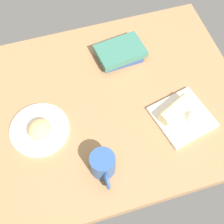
% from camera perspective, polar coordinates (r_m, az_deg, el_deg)
% --- Properties ---
extents(dining_table, '(1.10, 0.90, 0.04)m').
position_cam_1_polar(dining_table, '(1.42, 0.45, 1.46)').
color(dining_table, '#9E754C').
rests_on(dining_table, ground).
extents(round_plate, '(0.24, 0.24, 0.01)m').
position_cam_1_polar(round_plate, '(1.36, -12.35, -2.94)').
color(round_plate, white).
rests_on(round_plate, dining_table).
extents(scone_pastry, '(0.13, 0.13, 0.05)m').
position_cam_1_polar(scone_pastry, '(1.33, -12.39, -2.87)').
color(scone_pastry, tan).
rests_on(scone_pastry, round_plate).
extents(square_plate, '(0.26, 0.26, 0.02)m').
position_cam_1_polar(square_plate, '(1.39, 12.00, -0.86)').
color(square_plate, silver).
rests_on(square_plate, dining_table).
extents(sauce_cup, '(0.05, 0.05, 0.03)m').
position_cam_1_polar(sauce_cup, '(1.37, 14.05, -1.12)').
color(sauce_cup, silver).
rests_on(sauce_cup, square_plate).
extents(breakfast_wrap, '(0.16, 0.11, 0.06)m').
position_cam_1_polar(breakfast_wrap, '(1.36, 10.76, 0.45)').
color(breakfast_wrap, beige).
rests_on(breakfast_wrap, square_plate).
extents(book_stack, '(0.23, 0.17, 0.06)m').
position_cam_1_polar(book_stack, '(1.52, 1.38, 10.17)').
color(book_stack, '#33477F').
rests_on(book_stack, dining_table).
extents(coffee_mug, '(0.09, 0.15, 0.10)m').
position_cam_1_polar(coffee_mug, '(1.23, -1.58, -9.03)').
color(coffee_mug, '#2D518C').
rests_on(coffee_mug, dining_table).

